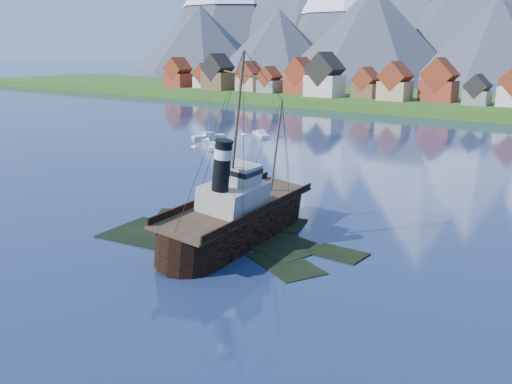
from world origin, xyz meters
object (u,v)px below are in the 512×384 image
Objects in this scene: tugboat_wreck at (244,213)px; sailboat_a at (213,146)px; sailboat_b at (209,137)px; sailboat_c at (261,135)px.

sailboat_a is (-44.22, 44.52, -2.71)m from tugboat_wreck.
sailboat_c is at bearing 80.44° from sailboat_b.
sailboat_c is at bearing 117.56° from tugboat_wreck.
tugboat_wreck reaches higher than sailboat_c.
sailboat_a is at bearing 127.20° from tugboat_wreck.
sailboat_a is at bearing -137.56° from sailboat_c.
tugboat_wreck is 79.73m from sailboat_c.
sailboat_a is at bearing -17.93° from sailboat_b.
sailboat_b is (-53.96, 54.13, -2.64)m from tugboat_wreck.
sailboat_b is 1.09× the size of sailboat_c.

